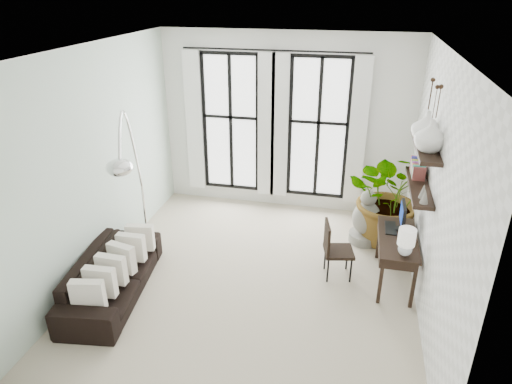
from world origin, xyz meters
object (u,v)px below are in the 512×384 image
(sofa, at_px, (112,275))
(desk, at_px, (398,241))
(buddha, at_px, (366,221))
(plant, at_px, (392,196))
(arc_lamp, at_px, (128,149))
(desk_chair, at_px, (334,247))

(sofa, xyz_separation_m, desk, (3.75, 1.09, 0.39))
(desk, relative_size, buddha, 1.33)
(buddha, bearing_deg, desk, -69.76)
(plant, bearing_deg, sofa, -148.09)
(sofa, relative_size, arc_lamp, 0.84)
(arc_lamp, xyz_separation_m, buddha, (3.24, 1.52, -1.49))
(buddha, bearing_deg, arc_lamp, -154.82)
(arc_lamp, height_order, buddha, arc_lamp)
(desk_chair, xyz_separation_m, buddha, (0.45, 1.10, -0.10))
(arc_lamp, bearing_deg, sofa, -98.76)
(desk, bearing_deg, buddha, 110.24)
(plant, bearing_deg, buddha, -162.12)
(sofa, relative_size, desk_chair, 2.37)
(desk, xyz_separation_m, buddha, (-0.40, 1.10, -0.30))
(buddha, bearing_deg, sofa, -146.79)
(desk_chair, distance_m, buddha, 1.19)
(plant, relative_size, desk_chair, 1.90)
(sofa, bearing_deg, arc_lamp, -16.38)
(sofa, distance_m, arc_lamp, 1.72)
(desk, relative_size, desk_chair, 1.42)
(plant, xyz_separation_m, desk, (0.05, -1.21, -0.13))
(plant, distance_m, buddha, 0.57)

